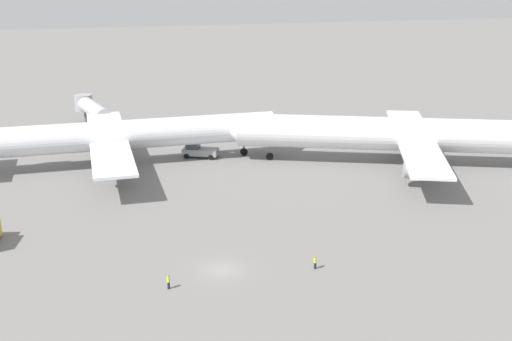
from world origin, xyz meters
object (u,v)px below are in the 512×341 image
(airliner_being_pushed, at_px, (402,135))
(jet_bridge, at_px, (91,108))
(ground_crew_marshaller_foreground, at_px, (315,262))
(ground_crew_ramp_agent_by_cones, at_px, (168,282))
(airliner_at_gate_left, at_px, (121,136))
(pushback_tug, at_px, (199,151))

(airliner_being_pushed, xyz_separation_m, jet_bridge, (-51.63, 40.82, -1.17))
(ground_crew_marshaller_foreground, distance_m, jet_bridge, 79.27)
(ground_crew_ramp_agent_by_cones, distance_m, ground_crew_marshaller_foreground, 16.89)
(airliner_at_gate_left, height_order, ground_crew_ramp_agent_by_cones, airliner_at_gate_left)
(airliner_being_pushed, distance_m, jet_bridge, 65.83)
(pushback_tug, bearing_deg, airliner_being_pushed, -21.22)
(ground_crew_ramp_agent_by_cones, height_order, jet_bridge, jet_bridge)
(airliner_being_pushed, relative_size, jet_bridge, 3.38)
(airliner_at_gate_left, height_order, jet_bridge, airliner_at_gate_left)
(airliner_being_pushed, bearing_deg, ground_crew_marshaller_foreground, -128.60)
(pushback_tug, bearing_deg, ground_crew_ramp_agent_by_cones, -103.33)
(ground_crew_marshaller_foreground, bearing_deg, airliner_being_pushed, 51.40)
(airliner_at_gate_left, relative_size, pushback_tug, 6.34)
(ground_crew_marshaller_foreground, relative_size, jet_bridge, 0.09)
(pushback_tug, xyz_separation_m, ground_crew_marshaller_foreground, (5.46, -47.54, -0.39))
(airliner_at_gate_left, bearing_deg, pushback_tug, 5.03)
(ground_crew_ramp_agent_by_cones, bearing_deg, airliner_being_pushed, 38.40)
(airliner_being_pushed, distance_m, pushback_tug, 35.79)
(ground_crew_ramp_agent_by_cones, relative_size, ground_crew_marshaller_foreground, 1.03)
(airliner_at_gate_left, height_order, ground_crew_marshaller_foreground, airliner_at_gate_left)
(ground_crew_marshaller_foreground, bearing_deg, pushback_tug, 96.55)
(airliner_at_gate_left, relative_size, jet_bridge, 3.36)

